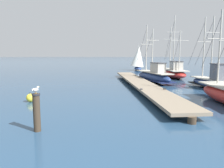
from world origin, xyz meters
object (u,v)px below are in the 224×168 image
Objects in this scene: mooring_piling at (37,112)px; mooring_buoy at (30,98)px; perched_seagull at (35,90)px; fishing_boat_3 at (154,76)px; fishing_boat_0 at (213,81)px; distant_sailboat at (138,58)px; fishing_boat_1 at (174,72)px.

mooring_piling reaches higher than mooring_buoy.
perched_seagull is 0.61× the size of mooring_buoy.
fishing_boat_3 reaches higher than mooring_piling.
mooring_buoy is at bearing -137.65° from fishing_boat_3.
mooring_piling is (-11.63, -9.48, 0.14)m from fishing_boat_0.
mooring_buoy is 0.12× the size of distant_sailboat.
mooring_buoy is at bearing -162.19° from fishing_boat_0.
fishing_boat_3 is at bearing 42.35° from mooring_buoy.
fishing_boat_0 is 8.44m from fishing_boat_1.
distant_sailboat is (-2.31, 12.10, 1.44)m from fishing_boat_1.
mooring_buoy is at bearing -135.64° from fishing_boat_1.
fishing_boat_3 is at bearing 60.86° from perched_seagull.
mooring_piling is at bearing -140.82° from fishing_boat_0.
fishing_boat_3 is 15.91m from mooring_piling.
mooring_piling is 2.49× the size of mooring_buoy.
fishing_boat_0 is 1.54× the size of distant_sailboat.
fishing_boat_0 reaches higher than fishing_boat_3.
mooring_piling is (-7.75, -13.89, 0.08)m from fishing_boat_3.
fishing_boat_3 is 5.22× the size of mooring_piling.
fishing_boat_0 is at bearing 17.81° from mooring_buoy.
fishing_boat_0 reaches higher than mooring_buoy.
fishing_boat_1 is at bearing 57.98° from perched_seagull.
mooring_buoy is (-9.59, -8.74, -0.42)m from fishing_boat_3.
fishing_boat_1 reaches higher than distant_sailboat.
distant_sailboat is at bearing 97.62° from fishing_boat_0.
fishing_boat_3 reaches higher than distant_sailboat.
fishing_boat_1 is at bearing 44.36° from mooring_buoy.
distant_sailboat reaches higher than mooring_buoy.
distant_sailboat is at bearing 73.50° from perched_seagull.
mooring_piling is 5.49m from mooring_buoy.
distant_sailboat is at bearing 73.50° from mooring_piling.
perched_seagull is at bearing -140.82° from fishing_boat_0.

